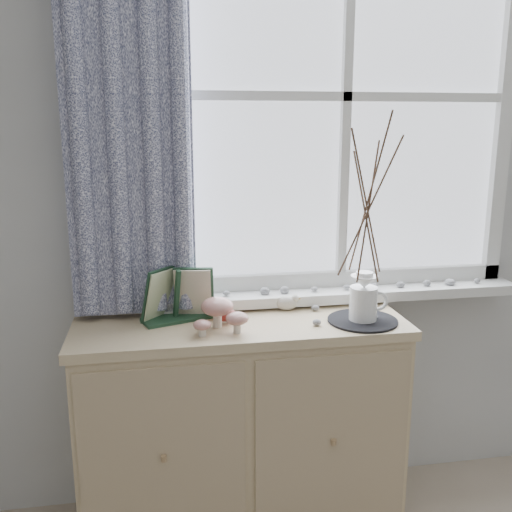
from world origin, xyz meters
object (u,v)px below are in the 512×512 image
(botanical_book, at_px, (177,295))
(twig_pitcher, at_px, (368,203))
(sideboard, at_px, (241,427))
(toadstool_cluster, at_px, (220,312))

(botanical_book, xyz_separation_m, twig_pitcher, (0.66, -0.11, 0.33))
(sideboard, height_order, botanical_book, botanical_book)
(toadstool_cluster, height_order, twig_pitcher, twig_pitcher)
(sideboard, relative_size, botanical_book, 4.15)
(botanical_book, xyz_separation_m, toadstool_cluster, (0.14, -0.10, -0.04))
(sideboard, xyz_separation_m, botanical_book, (-0.22, 0.02, 0.53))
(sideboard, relative_size, twig_pitcher, 1.60)
(sideboard, bearing_deg, toadstool_cluster, -137.90)
(toadstool_cluster, distance_m, twig_pitcher, 0.63)
(sideboard, xyz_separation_m, toadstool_cluster, (-0.08, -0.07, 0.49))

